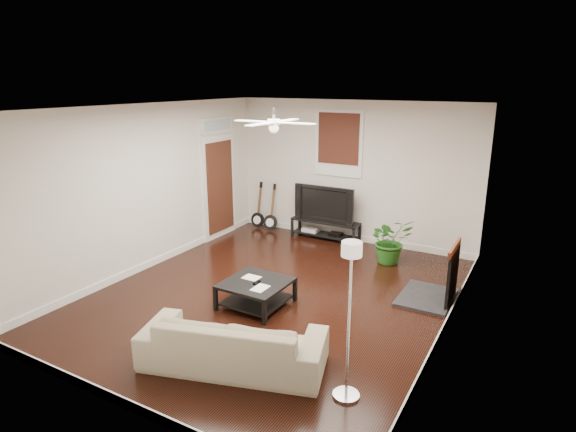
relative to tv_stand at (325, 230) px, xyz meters
name	(u,v)px	position (x,y,z in m)	size (l,w,h in m)	color
room	(274,206)	(0.46, -2.78, 1.20)	(5.01, 6.01, 2.81)	black
brick_accent	(466,213)	(2.95, -1.78, 1.20)	(0.02, 2.20, 2.80)	brown
fireplace	(439,272)	(2.66, -1.78, 0.26)	(0.80, 1.10, 0.92)	black
window_back	(339,144)	(0.16, 0.19, 1.75)	(1.00, 0.06, 1.30)	#3B1510
door_left	(219,177)	(-2.00, -0.88, 1.05)	(0.08, 1.00, 2.50)	white
tv_stand	(325,230)	(0.00, 0.00, 0.00)	(1.42, 0.38, 0.40)	black
tv	(326,203)	(0.00, 0.02, 0.57)	(1.27, 0.17, 0.73)	black
coffee_table	(256,294)	(0.41, -3.23, -0.01)	(0.88, 0.88, 0.37)	black
sofa	(233,341)	(1.00, -4.62, 0.11)	(2.09, 0.82, 0.61)	tan
floor_lamp	(349,323)	(2.35, -4.52, 0.65)	(0.28, 0.28, 1.71)	silver
potted_plant	(390,240)	(1.57, -0.63, 0.22)	(0.76, 0.65, 0.84)	#215F1B
guitar_left	(257,205)	(-1.64, -0.03, 0.31)	(0.32, 0.22, 1.02)	black
guitar_right	(270,208)	(-1.29, -0.06, 0.31)	(0.32, 0.22, 1.02)	black
ceiling_fan	(274,122)	(0.46, -2.78, 2.40)	(1.24, 1.24, 0.32)	white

